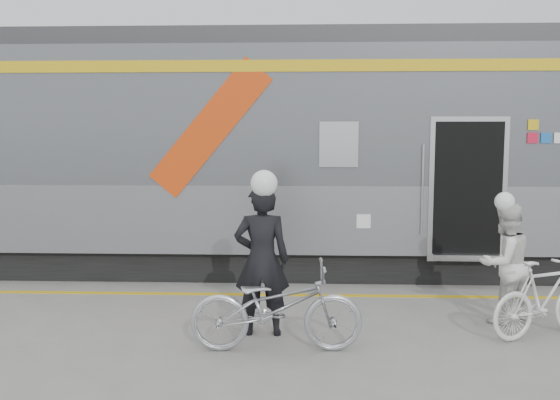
{
  "coord_description": "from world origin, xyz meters",
  "views": [
    {
      "loc": [
        -0.43,
        -6.53,
        2.4
      ],
      "look_at": [
        -0.75,
        1.6,
        1.5
      ],
      "focal_mm": 38.0,
      "sensor_mm": 36.0,
      "label": 1
    }
  ],
  "objects_px": {
    "bicycle_right": "(545,298)",
    "bicycle_left": "(276,307)",
    "man": "(262,260)",
    "woman": "(505,263)"
  },
  "relations": [
    {
      "from": "man",
      "to": "woman",
      "type": "xyz_separation_m",
      "value": [
        3.07,
        0.59,
        -0.14
      ]
    },
    {
      "from": "bicycle_left",
      "to": "bicycle_right",
      "type": "bearing_deg",
      "value": -82.07
    },
    {
      "from": "bicycle_left",
      "to": "woman",
      "type": "bearing_deg",
      "value": -70.93
    },
    {
      "from": "woman",
      "to": "bicycle_left",
      "type": "bearing_deg",
      "value": -3.12
    },
    {
      "from": "bicycle_left",
      "to": "bicycle_right",
      "type": "xyz_separation_m",
      "value": [
        3.17,
        0.59,
        -0.03
      ]
    },
    {
      "from": "bicycle_right",
      "to": "bicycle_left",
      "type": "bearing_deg",
      "value": 75.74
    },
    {
      "from": "bicycle_left",
      "to": "woman",
      "type": "distance_m",
      "value": 3.09
    },
    {
      "from": "bicycle_right",
      "to": "woman",
      "type": "bearing_deg",
      "value": 3.87
    },
    {
      "from": "man",
      "to": "bicycle_right",
      "type": "distance_m",
      "value": 3.39
    },
    {
      "from": "man",
      "to": "bicycle_left",
      "type": "xyz_separation_m",
      "value": [
        0.2,
        -0.55,
        -0.41
      ]
    }
  ]
}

